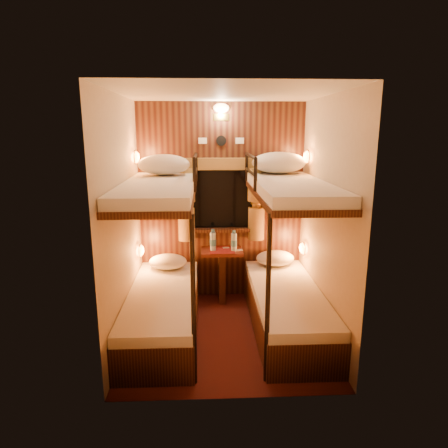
{
  "coord_description": "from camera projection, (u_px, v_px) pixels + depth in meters",
  "views": [
    {
      "loc": [
        -0.2,
        -3.8,
        2.07
      ],
      "look_at": [
        -0.01,
        0.15,
        1.14
      ],
      "focal_mm": 32.0,
      "sensor_mm": 36.0,
      "label": 1
    }
  ],
  "objects": [
    {
      "name": "back_panel",
      "position": [
        221.0,
        203.0,
        4.91
      ],
      "size": [
        2.0,
        0.03,
        2.4
      ],
      "primitive_type": "cube",
      "color": "black",
      "rests_on": "floor"
    },
    {
      "name": "sachet_a",
      "position": [
        239.0,
        250.0,
        4.84
      ],
      "size": [
        0.1,
        0.08,
        0.01
      ],
      "primitive_type": "cube",
      "rotation": [
        0.0,
        0.0,
        0.27
      ],
      "color": "silver",
      "rests_on": "table"
    },
    {
      "name": "bottle_left",
      "position": [
        213.0,
        241.0,
        4.81
      ],
      "size": [
        0.08,
        0.08,
        0.27
      ],
      "rotation": [
        0.0,
        0.0,
        0.03
      ],
      "color": "#99BFE5",
      "rests_on": "table"
    },
    {
      "name": "pillow_upper_left",
      "position": [
        164.0,
        165.0,
        4.41
      ],
      "size": [
        0.58,
        0.41,
        0.23
      ],
      "primitive_type": "ellipsoid",
      "color": "silver",
      "rests_on": "bunk_left"
    },
    {
      "name": "reading_lamps",
      "position": [
        222.0,
        204.0,
        4.58
      ],
      "size": [
        2.0,
        0.2,
        1.25
      ],
      "color": "orange",
      "rests_on": "wall_left"
    },
    {
      "name": "back_fixtures",
      "position": [
        221.0,
        115.0,
        4.64
      ],
      "size": [
        0.54,
        0.09,
        0.48
      ],
      "color": "black",
      "rests_on": "back_panel"
    },
    {
      "name": "pillow_lower_right",
      "position": [
        275.0,
        258.0,
        4.88
      ],
      "size": [
        0.46,
        0.33,
        0.18
      ],
      "primitive_type": "ellipsoid",
      "color": "silver",
      "rests_on": "bunk_right"
    },
    {
      "name": "wall_left",
      "position": [
        122.0,
        223.0,
        3.86
      ],
      "size": [
        0.0,
        2.4,
        2.4
      ],
      "primitive_type": "plane",
      "rotation": [
        1.57,
        0.0,
        1.57
      ],
      "color": "#C6B293",
      "rests_on": "floor"
    },
    {
      "name": "wall_back",
      "position": [
        221.0,
        203.0,
        4.93
      ],
      "size": [
        2.4,
        0.0,
        2.4
      ],
      "primitive_type": "plane",
      "rotation": [
        1.57,
        0.0,
        0.0
      ],
      "color": "#C6B293",
      "rests_on": "floor"
    },
    {
      "name": "bottle_right",
      "position": [
        234.0,
        242.0,
        4.8
      ],
      "size": [
        0.07,
        0.07,
        0.25
      ],
      "rotation": [
        0.0,
        0.0,
        0.14
      ],
      "color": "#99BFE5",
      "rests_on": "table"
    },
    {
      "name": "bunk_right",
      "position": [
        287.0,
        279.0,
        4.15
      ],
      "size": [
        0.72,
        1.9,
        1.82
      ],
      "color": "black",
      "rests_on": "floor"
    },
    {
      "name": "table",
      "position": [
        222.0,
        268.0,
        4.91
      ],
      "size": [
        0.5,
        0.34,
        0.66
      ],
      "color": "#5E2415",
      "rests_on": "floor"
    },
    {
      "name": "bunk_left",
      "position": [
        162.0,
        282.0,
        4.09
      ],
      "size": [
        0.72,
        1.9,
        1.82
      ],
      "color": "black",
      "rests_on": "floor"
    },
    {
      "name": "floor",
      "position": [
        225.0,
        333.0,
        4.18
      ],
      "size": [
        2.1,
        2.1,
        0.0
      ],
      "primitive_type": "plane",
      "color": "#37100F",
      "rests_on": "ground"
    },
    {
      "name": "curtains",
      "position": [
        221.0,
        199.0,
        4.83
      ],
      "size": [
        1.1,
        0.22,
        1.0
      ],
      "color": "olive",
      "rests_on": "back_panel"
    },
    {
      "name": "ceiling",
      "position": [
        226.0,
        93.0,
        3.63
      ],
      "size": [
        2.1,
        2.1,
        0.0
      ],
      "primitive_type": "plane",
      "rotation": [
        3.14,
        0.0,
        0.0
      ],
      "color": "silver",
      "rests_on": "wall_back"
    },
    {
      "name": "wall_right",
      "position": [
        326.0,
        220.0,
        3.95
      ],
      "size": [
        0.0,
        2.4,
        2.4
      ],
      "primitive_type": "plane",
      "rotation": [
        1.57,
        0.0,
        -1.57
      ],
      "color": "#C6B293",
      "rests_on": "floor"
    },
    {
      "name": "pillow_upper_right",
      "position": [
        279.0,
        163.0,
        4.56
      ],
      "size": [
        0.62,
        0.44,
        0.24
      ],
      "primitive_type": "ellipsoid",
      "color": "silver",
      "rests_on": "bunk_right"
    },
    {
      "name": "pillow_lower_left",
      "position": [
        168.0,
        262.0,
        4.75
      ],
      "size": [
        0.45,
        0.32,
        0.18
      ],
      "primitive_type": "ellipsoid",
      "color": "silver",
      "rests_on": "bunk_left"
    },
    {
      "name": "window",
      "position": [
        221.0,
        205.0,
        4.89
      ],
      "size": [
        1.0,
        0.12,
        0.79
      ],
      "color": "black",
      "rests_on": "back_panel"
    },
    {
      "name": "wall_front",
      "position": [
        233.0,
        254.0,
        2.88
      ],
      "size": [
        2.4,
        0.0,
        2.4
      ],
      "primitive_type": "plane",
      "rotation": [
        -1.57,
        0.0,
        0.0
      ],
      "color": "#C6B293",
      "rests_on": "floor"
    },
    {
      "name": "sachet_b",
      "position": [
        226.0,
        248.0,
        4.93
      ],
      "size": [
        0.09,
        0.07,
        0.01
      ],
      "primitive_type": "cube",
      "rotation": [
        0.0,
        0.0,
        0.1
      ],
      "color": "silver",
      "rests_on": "table"
    }
  ]
}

